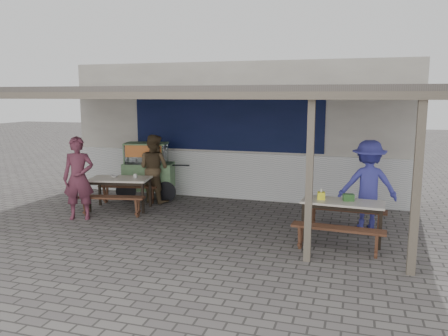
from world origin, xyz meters
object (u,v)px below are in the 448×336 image
object	(u,v)px
bench_left_wall	(129,190)
donation_box	(348,197)
bench_right_wall	(345,214)
condiment_bowl	(114,176)
tissue_box	(321,196)
patron_right_table	(368,185)
bench_right_street	(338,233)
table_right	(343,205)
patron_wall_side	(154,168)
bench_left_street	(111,201)
table_left	(120,181)
vendor_cart	(148,168)
patron_street_side	(79,178)
condiment_jar	(135,176)

from	to	relation	value
bench_left_wall	donation_box	distance (m)	5.46
bench_right_wall	condiment_bowl	world-z (taller)	condiment_bowl
tissue_box	condiment_bowl	bearing A→B (deg)	169.82
tissue_box	patron_right_table	bearing A→B (deg)	47.81
bench_right_street	donation_box	size ratio (longest dim) A/B	8.24
table_right	tissue_box	xyz separation A→B (m)	(-0.39, 0.03, 0.15)
table_right	patron_wall_side	xyz separation A→B (m)	(-4.62, 1.74, 0.18)
bench_left_street	patron_right_table	distance (m)	5.47
table_left	table_right	xyz separation A→B (m)	(5.06, -0.83, -0.00)
table_left	bench_right_wall	bearing A→B (deg)	-12.91
vendor_cart	donation_box	world-z (taller)	vendor_cart
table_right	condiment_bowl	world-z (taller)	condiment_bowl
bench_right_street	patron_street_side	distance (m)	5.50
table_left	patron_wall_side	world-z (taller)	patron_wall_side
condiment_jar	bench_left_street	bearing A→B (deg)	-106.50
bench_left_wall	condiment_jar	bearing A→B (deg)	-56.66
table_left	patron_street_side	bearing A→B (deg)	-125.23
patron_wall_side	patron_right_table	bearing A→B (deg)	-175.47
table_right	bench_right_street	bearing A→B (deg)	-90.00
tissue_box	bench_right_wall	bearing A→B (deg)	55.34
bench_right_street	tissue_box	xyz separation A→B (m)	(-0.35, 0.70, 0.48)
bench_left_wall	patron_wall_side	bearing A→B (deg)	19.35
patron_street_side	patron_wall_side	bearing A→B (deg)	44.57
bench_right_wall	patron_right_table	size ratio (longest dim) A/B	0.88
bench_left_wall	vendor_cart	world-z (taller)	vendor_cart
tissue_box	bench_left_street	bearing A→B (deg)	177.45
bench_left_wall	vendor_cart	bearing A→B (deg)	57.01
patron_right_table	condiment_jar	xyz separation A→B (m)	(-5.18, -0.00, -0.10)
table_left	patron_right_table	size ratio (longest dim) A/B	0.84
bench_left_street	patron_street_side	bearing A→B (deg)	-156.73
bench_right_street	tissue_box	bearing A→B (deg)	120.16
table_left	condiment_bowl	world-z (taller)	condiment_bowl
bench_left_street	bench_right_wall	xyz separation A→B (m)	(4.99, 0.43, 0.00)
bench_left_wall	bench_right_wall	bearing A→B (deg)	-19.29
patron_wall_side	donation_box	xyz separation A→B (m)	(4.72, -1.69, -0.04)
patron_street_side	table_left	bearing A→B (deg)	45.19
patron_street_side	tissue_box	size ratio (longest dim) A/B	13.15
condiment_bowl	patron_right_table	bearing A→B (deg)	0.57
table_right	patron_street_side	world-z (taller)	patron_street_side
bench_left_street	tissue_box	distance (m)	4.58
bench_left_street	condiment_bowl	world-z (taller)	condiment_bowl
vendor_cart	patron_wall_side	distance (m)	0.42
vendor_cart	tissue_box	xyz separation A→B (m)	(4.54, -1.99, 0.03)
bench_right_wall	patron_wall_side	xyz separation A→B (m)	(-4.67, 1.07, 0.51)
donation_box	condiment_bowl	size ratio (longest dim) A/B	1.04
bench_left_street	condiment_bowl	xyz separation A→B (m)	(-0.30, 0.67, 0.43)
bench_left_street	bench_left_wall	bearing A→B (deg)	90.00
patron_right_table	tissue_box	world-z (taller)	patron_right_table
vendor_cart	bench_right_street	bearing A→B (deg)	-41.18
table_left	condiment_jar	size ratio (longest dim) A/B	15.82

